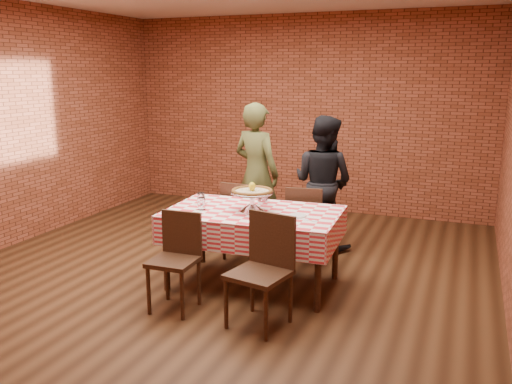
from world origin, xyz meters
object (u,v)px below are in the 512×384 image
chair_near_right (259,273)px  diner_black (323,182)px  pizza_stand (252,202)px  chair_far_left (245,219)px  water_glass_right (201,199)px  pizza (252,192)px  chair_far_right (305,223)px  chair_near_left (173,263)px  table (253,248)px  diner_olive (256,173)px  water_glass_left (202,204)px  condiment_caddy (264,197)px

chair_near_right → diner_black: (-0.06, 2.21, 0.33)m
pizza_stand → chair_far_left: size_ratio=0.47×
pizza_stand → chair_far_left: (-0.39, 0.72, -0.41)m
pizza_stand → water_glass_right: bearing=175.1°
pizza_stand → chair_far_left: bearing=118.0°
pizza_stand → chair_near_right: pizza_stand is taller
pizza → chair_far_right: 1.03m
chair_near_left → chair_far_right: bearing=64.3°
table → chair_near_left: chair_near_left is taller
table → pizza_stand: 0.48m
chair_far_right → chair_far_left: bearing=1.0°
chair_near_right → chair_far_right: chair_near_right is taller
chair_near_right → diner_olive: 2.33m
chair_far_left → chair_far_right: (0.67, 0.12, -0.01)m
chair_near_left → chair_far_right: size_ratio=0.99×
water_glass_left → chair_near_left: 0.75m
chair_far_right → diner_black: 0.68m
chair_far_left → chair_far_right: bearing=-165.6°
table → diner_black: diner_black is taller
pizza → diner_olive: bearing=110.1°
water_glass_left → diner_black: 1.75m
chair_far_left → chair_near_right: bearing=121.0°
chair_near_left → pizza_stand: bearing=59.4°
water_glass_right → chair_far_right: 1.24m
condiment_caddy → chair_far_left: bearing=130.1°
condiment_caddy → chair_near_left: condiment_caddy is taller
chair_far_right → diner_olive: bearing=-41.4°
chair_far_left → diner_olive: bearing=-76.1°
water_glass_right → chair_near_left: bearing=-79.5°
chair_far_left → diner_black: bearing=-131.3°
chair_far_right → diner_black: size_ratio=0.55×
diner_black → pizza: bearing=93.5°
table → condiment_caddy: bearing=90.7°
pizza → water_glass_left: (-0.48, -0.14, -0.13)m
chair_far_left → diner_olive: 0.75m
water_glass_left → water_glass_right: 0.21m
chair_near_right → diner_olive: size_ratio=0.54×
table → pizza: (-0.00, -0.01, 0.58)m
pizza → chair_far_right: pizza is taller
water_glass_left → diner_black: (0.80, 1.56, -0.03)m
pizza_stand → chair_far_right: size_ratio=0.48×
chair_near_left → condiment_caddy: bearing=66.7°
chair_far_right → diner_black: diner_black is taller
table → water_glass_left: (-0.48, -0.15, 0.44)m
pizza → chair_far_right: size_ratio=0.45×
water_glass_right → diner_olive: 1.29m
pizza_stand → condiment_caddy: size_ratio=2.92×
water_glass_right → chair_far_left: (0.20, 0.67, -0.37)m
chair_near_right → diner_black: 2.24m
water_glass_left → water_glass_right: size_ratio=1.00×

